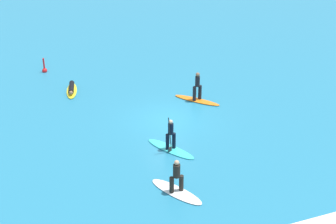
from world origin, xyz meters
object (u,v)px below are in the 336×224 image
at_px(surfer_on_yellow_board, 72,89).
at_px(surfer_on_teal_board, 171,143).
at_px(marker_buoy, 45,69).
at_px(surfer_on_white_board, 176,185).
at_px(surfer_on_orange_board, 197,94).

distance_m(surfer_on_yellow_board, surfer_on_teal_board, 9.65).
height_order(surfer_on_yellow_board, marker_buoy, marker_buoy).
relative_size(surfer_on_white_board, marker_buoy, 2.56).
bearing_deg(surfer_on_teal_board, surfer_on_orange_board, 114.16).
bearing_deg(surfer_on_white_board, surfer_on_teal_board, -45.31).
relative_size(surfer_on_yellow_board, surfer_on_teal_board, 0.86).
bearing_deg(surfer_on_orange_board, surfer_on_white_board, -69.34).
xyz_separation_m(surfer_on_white_board, marker_buoy, (-3.57, 16.58, -0.23)).
bearing_deg(surfer_on_white_board, marker_buoy, -16.42).
distance_m(surfer_on_yellow_board, marker_buoy, 4.21).
height_order(surfer_on_white_board, surfer_on_yellow_board, surfer_on_white_board).
distance_m(surfer_on_white_board, surfer_on_orange_board, 9.61).
bearing_deg(surfer_on_yellow_board, marker_buoy, -151.44).
distance_m(surfer_on_white_board, surfer_on_yellow_board, 12.77).
distance_m(surfer_on_white_board, marker_buoy, 16.96).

